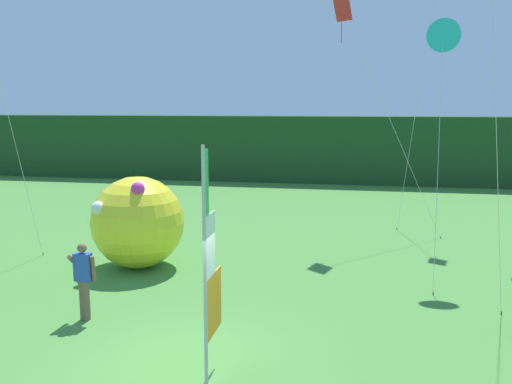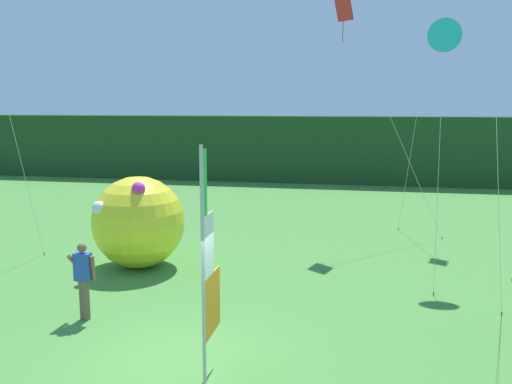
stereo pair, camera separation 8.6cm
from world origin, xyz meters
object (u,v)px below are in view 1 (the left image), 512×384
at_px(inflatable_balloon, 138,222).
at_px(kite_cyan_delta_2, 443,36).
at_px(kite_red_diamond_3, 347,19).
at_px(banner_flag, 210,270).
at_px(person_near_banner, 84,279).

xyz_separation_m(inflatable_balloon, kite_cyan_delta_2, (8.34, 1.97, 5.19)).
relative_size(inflatable_balloon, kite_red_diamond_3, 0.32).
bearing_deg(inflatable_balloon, banner_flag, -57.41).
height_order(banner_flag, person_near_banner, banner_flag).
bearing_deg(inflatable_balloon, person_near_banner, -84.42).
height_order(person_near_banner, kite_cyan_delta_2, kite_cyan_delta_2).
relative_size(banner_flag, kite_red_diamond_3, 0.48).
relative_size(banner_flag, inflatable_balloon, 1.53).
height_order(person_near_banner, kite_red_diamond_3, kite_red_diamond_3).
bearing_deg(banner_flag, inflatable_balloon, 122.59).
bearing_deg(kite_red_diamond_3, person_near_banner, -120.84).
height_order(banner_flag, kite_red_diamond_3, kite_red_diamond_3).
distance_m(kite_cyan_delta_2, kite_red_diamond_3, 4.11).
xyz_separation_m(banner_flag, person_near_banner, (-3.38, 1.99, -1.01)).
bearing_deg(kite_red_diamond_3, banner_flag, -99.84).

